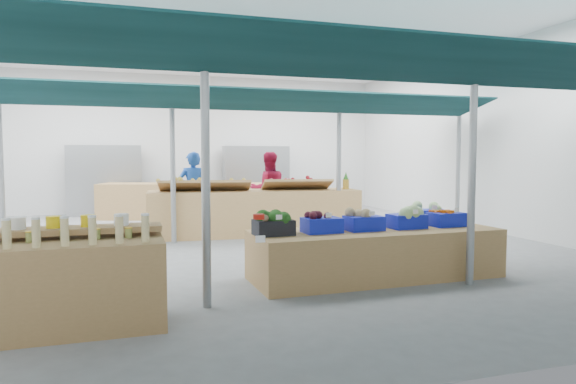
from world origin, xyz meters
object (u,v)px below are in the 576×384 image
at_px(bottle_shelf, 61,282).
at_px(fruit_counter, 255,213).
at_px(vendor_left, 193,191).
at_px(crate_stack, 424,249).
at_px(vendor_right, 268,190).
at_px(veg_counter, 376,254).

xyz_separation_m(bottle_shelf, fruit_counter, (3.26, 5.39, 0.01)).
bearing_deg(vendor_left, bottle_shelf, 76.24).
bearing_deg(fruit_counter, crate_stack, -63.77).
bearing_deg(fruit_counter, vendor_right, 65.25).
xyz_separation_m(crate_stack, vendor_left, (-2.87, 5.16, 0.61)).
height_order(fruit_counter, crate_stack, fruit_counter).
bearing_deg(fruit_counter, vendor_left, 141.35).
bearing_deg(crate_stack, vendor_right, 101.72).
distance_m(bottle_shelf, crate_stack, 5.11).
relative_size(bottle_shelf, veg_counter, 0.57).
height_order(fruit_counter, vendor_left, vendor_left).
bearing_deg(vendor_left, crate_stack, 122.96).
relative_size(veg_counter, vendor_left, 1.93).
bearing_deg(vendor_left, vendor_right, -176.14).
xyz_separation_m(veg_counter, fruit_counter, (-0.70, 4.37, 0.14)).
xyz_separation_m(crate_stack, vendor_right, (-1.07, 5.16, 0.61)).
distance_m(veg_counter, vendor_left, 5.82).
bearing_deg(bottle_shelf, fruit_counter, 58.16).
xyz_separation_m(bottle_shelf, vendor_right, (3.86, 6.49, 0.43)).
bearing_deg(veg_counter, vendor_left, 107.35).
distance_m(crate_stack, vendor_left, 5.93).
bearing_deg(bottle_shelf, vendor_right, 58.58).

